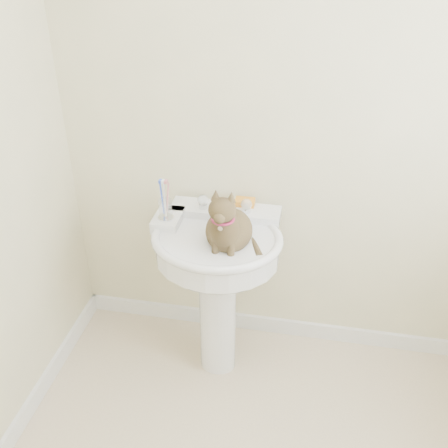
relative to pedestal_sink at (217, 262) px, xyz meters
The scene contains 7 objects.
wall_back 0.75m from the pedestal_sink, 42.82° to the left, with size 2.20×0.00×2.50m, color beige, non-canonical shape.
baseboard_back 0.72m from the pedestal_sink, 41.83° to the left, with size 2.20×0.02×0.09m, color white.
pedestal_sink is the anchor object (origin of this frame).
faucet 0.26m from the pedestal_sink, 89.04° to the left, with size 0.28×0.12×0.14m.
soap_bar 0.31m from the pedestal_sink, 69.40° to the left, with size 0.09×0.06×0.03m, color orange.
toothbrush_cup 0.33m from the pedestal_sink, 169.68° to the left, with size 0.07×0.07×0.18m.
cat 0.23m from the pedestal_sink, 41.83° to the right, with size 0.22×0.27×0.40m.
Camera 1 is at (0.07, -1.04, 1.99)m, focal length 42.00 mm.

